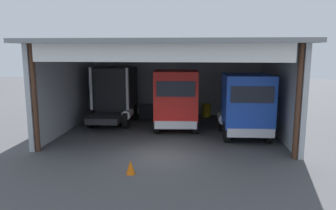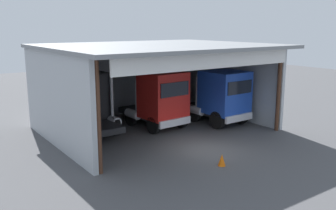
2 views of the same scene
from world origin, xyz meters
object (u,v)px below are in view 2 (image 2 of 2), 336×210
Objects in this scene: oil_drum at (150,106)px; traffic_cone at (222,160)px; truck_red_center_left_bay at (160,99)px; tool_cart at (105,116)px; truck_blue_right_bay at (221,96)px; truck_black_yard_outside at (86,101)px.

oil_drum is 11.70m from traffic_cone.
tool_cart is (-2.26, 3.15, -1.37)m from truck_red_center_left_bay.
truck_blue_right_bay is (3.90, -1.46, 0.01)m from truck_red_center_left_bay.
truck_red_center_left_bay is 5.21× the size of tool_cart.
truck_black_yard_outside reaches higher than truck_blue_right_bay.
oil_drum is 0.92× the size of tool_cart.
truck_blue_right_bay reaches higher than traffic_cone.
truck_blue_right_bay reaches higher than tool_cart.
truck_blue_right_bay is 5.27× the size of oil_drum.
truck_black_yard_outside reaches higher than oil_drum.
truck_red_center_left_bay is at bearing -54.28° from tool_cart.
truck_red_center_left_bay is 4.16m from truck_blue_right_bay.
tool_cart is (-6.16, 4.60, -1.38)m from truck_blue_right_bay.
truck_blue_right_bay is (8.06, -3.20, -0.06)m from truck_black_yard_outside.
tool_cart is (1.90, 1.40, -1.45)m from truck_black_yard_outside.
truck_black_yard_outside is 5.15× the size of oil_drum.
truck_red_center_left_bay is 1.07× the size of truck_blue_right_bay.
traffic_cone is at bearing -106.28° from oil_drum.
traffic_cone is (-3.28, -11.23, -0.18)m from oil_drum.
truck_black_yard_outside is 0.98× the size of truck_blue_right_bay.
truck_black_yard_outside reaches higher than tool_cart.
truck_blue_right_bay is 7.81m from tool_cart.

